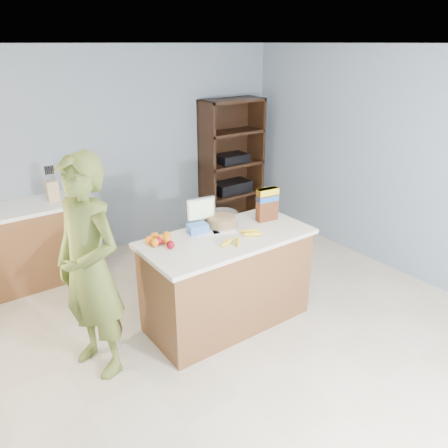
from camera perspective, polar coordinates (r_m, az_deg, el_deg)
floor at (r=4.17m, az=2.91°, el=-14.31°), size 4.50×5.00×0.02m
walls at (r=3.44m, az=3.46°, el=8.22°), size 4.52×5.02×2.51m
counter_peninsula at (r=4.14m, az=0.41°, el=-7.70°), size 1.56×0.76×0.90m
back_cabinet at (r=5.28m, az=-22.95°, el=-2.18°), size 1.24×0.62×0.90m
shelving_unit at (r=6.36m, az=0.74°, el=7.67°), size 0.90×0.40×1.80m
person at (r=3.51m, az=-17.14°, el=-5.65°), size 0.62×0.76×1.81m
knife_block at (r=5.12m, az=-21.50°, el=4.13°), size 0.12×0.10×0.31m
envelopes at (r=3.99m, az=-1.04°, el=-1.09°), size 0.39×0.23×0.00m
bananas at (r=3.85m, az=2.39°, el=-1.73°), size 0.49×0.27×0.04m
apples at (r=3.74m, az=-7.75°, el=-2.47°), size 0.11×0.19×0.07m
oranges at (r=3.81m, az=-8.36°, el=-1.91°), size 0.24×0.20×0.08m
blue_carton at (r=3.98m, az=-3.46°, el=-0.58°), size 0.20×0.14×0.08m
salad_bowl at (r=4.12m, az=-0.26°, el=0.53°), size 0.30×0.30×0.13m
tv at (r=4.07m, az=-3.07°, el=1.78°), size 0.28×0.12×0.28m
cereal_box at (r=4.22m, az=5.67°, el=2.87°), size 0.22×0.10×0.32m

